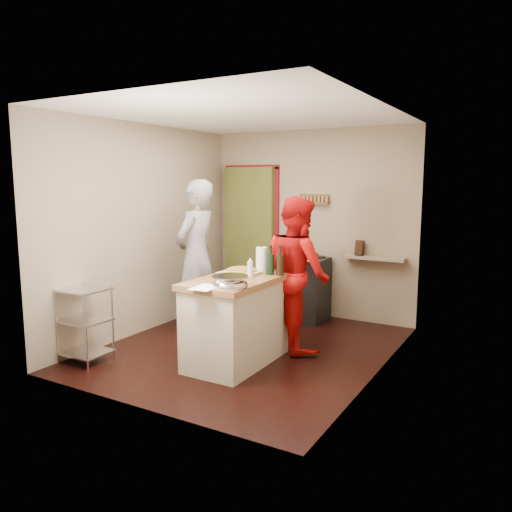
% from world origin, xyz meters
% --- Properties ---
extents(floor, '(3.50, 3.50, 0.00)m').
position_xyz_m(floor, '(0.00, 0.00, 0.00)').
color(floor, black).
rests_on(floor, ground).
extents(back_wall, '(3.00, 0.44, 2.60)m').
position_xyz_m(back_wall, '(-0.64, 1.78, 1.13)').
color(back_wall, gray).
rests_on(back_wall, ground).
extents(left_wall, '(0.04, 3.50, 2.60)m').
position_xyz_m(left_wall, '(-1.50, 0.00, 1.30)').
color(left_wall, gray).
rests_on(left_wall, ground).
extents(right_wall, '(0.04, 3.50, 2.60)m').
position_xyz_m(right_wall, '(1.50, 0.00, 1.30)').
color(right_wall, gray).
rests_on(right_wall, ground).
extents(ceiling, '(3.00, 3.50, 0.02)m').
position_xyz_m(ceiling, '(0.00, 0.00, 2.61)').
color(ceiling, white).
rests_on(ceiling, back_wall).
extents(stove, '(0.60, 0.63, 1.00)m').
position_xyz_m(stove, '(0.05, 1.42, 0.45)').
color(stove, black).
rests_on(stove, ground).
extents(wire_shelving, '(0.48, 0.40, 0.80)m').
position_xyz_m(wire_shelving, '(-1.28, -1.20, 0.44)').
color(wire_shelving, silver).
rests_on(wire_shelving, ground).
extents(island, '(0.72, 1.30, 1.22)m').
position_xyz_m(island, '(0.13, -0.44, 0.48)').
color(island, beige).
rests_on(island, ground).
extents(person_stripe, '(0.48, 0.71, 1.92)m').
position_xyz_m(person_stripe, '(-0.95, 0.33, 0.96)').
color(person_stripe, '#B2B2B7').
rests_on(person_stripe, ground).
extents(person_red, '(1.07, 1.05, 1.74)m').
position_xyz_m(person_red, '(0.46, 0.33, 0.87)').
color(person_red, '#AC0B0B').
rests_on(person_red, ground).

